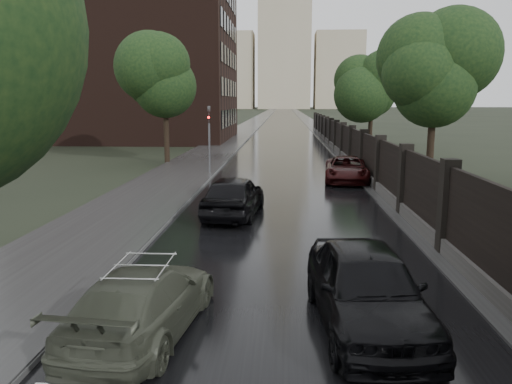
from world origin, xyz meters
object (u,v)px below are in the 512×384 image
(tree_right_c, at_px, (372,93))
(tree_right_b, at_px, (434,87))
(tree_left_far, at_px, (165,87))
(car_right_near, at_px, (367,287))
(car_right_far, at_px, (347,169))
(volga_sedan, at_px, (143,301))
(traffic_light, at_px, (209,134))
(hatchback_left, at_px, (234,196))

(tree_right_c, bearing_deg, tree_right_b, -90.00)
(tree_left_far, distance_m, tree_right_b, 17.45)
(tree_right_c, bearing_deg, car_right_near, -99.61)
(tree_right_c, bearing_deg, car_right_far, -103.42)
(volga_sedan, bearing_deg, tree_right_b, -113.50)
(tree_left_far, relative_size, traffic_light, 1.85)
(hatchback_left, height_order, car_right_far, hatchback_left)
(traffic_light, height_order, hatchback_left, traffic_light)
(tree_right_c, height_order, volga_sedan, tree_right_c)
(traffic_light, xyz_separation_m, car_right_near, (5.90, -19.84, -1.60))
(hatchback_left, relative_size, car_right_far, 0.95)
(hatchback_left, xyz_separation_m, car_right_far, (5.23, 8.46, -0.11))
(volga_sedan, relative_size, car_right_near, 0.94)
(hatchback_left, bearing_deg, volga_sedan, 90.98)
(tree_right_c, relative_size, hatchback_left, 1.51)
(tree_right_b, relative_size, hatchback_left, 1.51)
(volga_sedan, height_order, car_right_far, car_right_far)
(hatchback_left, distance_m, car_right_near, 9.82)
(hatchback_left, bearing_deg, tree_right_c, -104.84)
(traffic_light, bearing_deg, tree_left_far, 126.47)
(tree_right_c, distance_m, car_right_near, 35.58)
(tree_right_b, bearing_deg, tree_left_far, 152.70)
(tree_right_c, height_order, car_right_far, tree_right_c)
(tree_left_far, bearing_deg, hatchback_left, -68.46)
(tree_right_c, relative_size, volga_sedan, 1.59)
(tree_left_far, xyz_separation_m, volga_sedan, (5.46, -25.37, -4.60))
(tree_left_far, xyz_separation_m, car_right_near, (9.60, -24.84, -4.44))
(tree_right_b, height_order, hatchback_left, tree_right_b)
(car_right_near, distance_m, car_right_far, 17.76)
(tree_right_b, distance_m, car_right_near, 18.32)
(volga_sedan, relative_size, car_right_far, 0.91)
(tree_left_far, bearing_deg, volga_sedan, -77.84)
(tree_right_c, bearing_deg, hatchback_left, -109.99)
(tree_right_c, relative_size, traffic_light, 1.75)
(traffic_light, xyz_separation_m, car_right_far, (7.70, -2.17, -1.72))
(hatchback_left, bearing_deg, car_right_near, 115.57)
(tree_left_far, relative_size, tree_right_b, 1.05)
(tree_left_far, height_order, car_right_near, tree_left_far)
(tree_left_far, bearing_deg, traffic_light, -53.53)
(traffic_light, relative_size, volga_sedan, 0.90)
(tree_right_b, xyz_separation_m, hatchback_left, (-9.33, -7.64, -4.16))
(traffic_light, bearing_deg, car_right_far, -15.76)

